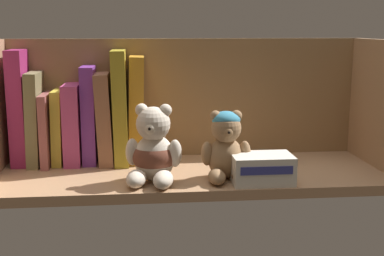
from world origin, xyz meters
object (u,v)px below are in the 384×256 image
object	(u,v)px
small_product_box	(262,169)
book_6	(105,117)
book_0	(20,107)
book_1	(37,118)
book_7	(121,106)
book_4	(74,123)
book_8	(136,109)
teddy_bear_smaller	(226,147)
book_2	(49,128)
book_5	(90,114)
book_3	(59,126)
teddy_bear_larger	(153,152)

from	to	relation	value
small_product_box	book_6	bearing A→B (deg)	147.32
book_0	book_6	bearing A→B (deg)	0.00
book_1	book_7	world-z (taller)	book_7
book_4	book_8	world-z (taller)	book_8
book_6	teddy_bear_smaller	distance (cm)	29.50
book_2	book_6	size ratio (longest dim) A/B	0.79
book_0	book_5	distance (cm)	14.78
book_1	small_product_box	distance (cm)	49.96
book_4	teddy_bear_smaller	size ratio (longest dim) A/B	1.28
teddy_bear_smaller	small_product_box	xyz separation A→B (cm)	(6.45, -3.06, -3.68)
book_1	book_6	distance (cm)	14.75
book_4	teddy_bear_smaller	world-z (taller)	book_4
book_8	small_product_box	xyz separation A→B (cm)	(23.79, -19.64, -8.84)
book_6	book_7	distance (cm)	4.18
book_3	book_2	bearing A→B (deg)	180.00
book_1	book_5	distance (cm)	11.43
book_3	book_5	xyz separation A→B (cm)	(6.69, 0.00, 2.53)
book_1	teddy_bear_larger	size ratio (longest dim) A/B	1.32
book_3	teddy_bear_smaller	bearing A→B (deg)	-25.87
book_0	book_6	world-z (taller)	book_0
book_2	book_4	world-z (taller)	book_4
book_6	small_product_box	bearing A→B (deg)	-32.68
book_4	book_5	bearing A→B (deg)	0.00
book_0	teddy_bear_larger	bearing A→B (deg)	-31.20
book_3	teddy_bear_larger	size ratio (longest dim) A/B	1.06
book_2	book_5	xyz separation A→B (cm)	(8.95, 0.00, 2.81)
teddy_bear_larger	small_product_box	world-z (taller)	teddy_bear_larger
book_3	book_7	bearing A→B (deg)	0.00
book_8	teddy_bear_smaller	size ratio (longest dim) A/B	1.71
book_8	teddy_bear_larger	distance (cm)	18.19
book_1	book_8	world-z (taller)	book_8
book_3	book_5	distance (cm)	7.15
book_1	book_3	distance (cm)	5.12
book_1	book_6	xyz separation A→B (cm)	(14.75, 0.00, -0.16)
book_2	book_6	bearing A→B (deg)	0.00
book_0	book_1	size ratio (longest dim) A/B	1.23
book_3	book_4	bearing A→B (deg)	0.00
book_0	book_7	xyz separation A→B (cm)	(21.41, 0.00, -0.07)
teddy_bear_larger	teddy_bear_smaller	world-z (taller)	teddy_bear_larger
small_product_box	book_0	bearing A→B (deg)	158.01
book_7	book_1	bearing A→B (deg)	180.00
book_6	teddy_bear_smaller	size ratio (longest dim) A/B	1.45
book_4	teddy_bear_smaller	bearing A→B (deg)	-28.11
book_0	book_3	world-z (taller)	book_0
book_0	teddy_bear_smaller	xyz separation A→B (cm)	(42.18, -16.58, -5.89)
book_7	teddy_bear_smaller	size ratio (longest dim) A/B	1.81
teddy_bear_larger	book_6	bearing A→B (deg)	120.59
book_2	teddy_bear_larger	xyz separation A→B (cm)	(22.34, -17.00, -1.79)
book_4	teddy_bear_larger	xyz separation A→B (cm)	(16.92, -17.00, -2.70)
book_0	book_4	xyz separation A→B (cm)	(11.14, 0.00, -3.67)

